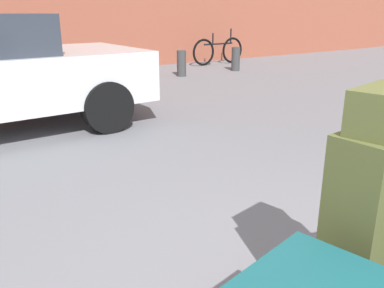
# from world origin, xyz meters

# --- Properties ---
(suitcase_olive_front_right) EXTENTS (0.45, 0.27, 0.64)m
(suitcase_olive_front_right) POSITION_xyz_m (0.25, 0.15, 0.66)
(suitcase_olive_front_right) COLOR #4C5128
(suitcase_olive_front_right) RESTS_ON luggage_cart
(bicycle_leaning) EXTENTS (1.76, 0.12, 0.96)m
(bicycle_leaning) POSITION_xyz_m (5.78, 8.50, 0.37)
(bicycle_leaning) COLOR black
(bicycle_leaning) RESTS_ON ground_plane
(bollard_kerb_near) EXTENTS (0.21, 0.21, 0.58)m
(bollard_kerb_near) POSITION_xyz_m (2.26, 7.23, 0.29)
(bollard_kerb_near) COLOR #383838
(bollard_kerb_near) RESTS_ON ground_plane
(bollard_kerb_mid) EXTENTS (0.21, 0.21, 0.58)m
(bollard_kerb_mid) POSITION_xyz_m (3.74, 7.23, 0.29)
(bollard_kerb_mid) COLOR #383838
(bollard_kerb_mid) RESTS_ON ground_plane
(bollard_kerb_far) EXTENTS (0.21, 0.21, 0.58)m
(bollard_kerb_far) POSITION_xyz_m (5.35, 7.23, 0.29)
(bollard_kerb_far) COLOR #383838
(bollard_kerb_far) RESTS_ON ground_plane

